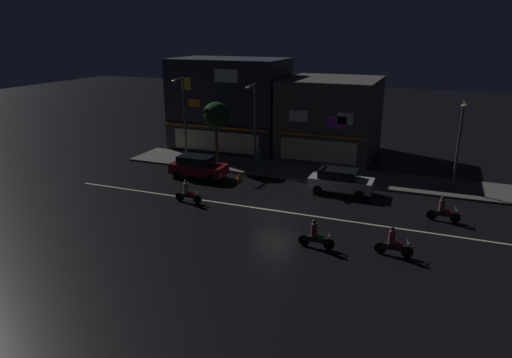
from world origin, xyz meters
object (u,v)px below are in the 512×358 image
object	(u,v)px
motorcycle_opposite_lane	(393,243)
parked_car_near_kerb	(340,181)
parked_car_trailing	(198,166)
motorcycle_following	(316,236)
motorcycle_lead	(443,211)
motorcycle_trailing_far	(188,193)
streetlamp_mid	(254,119)
streetlamp_east	(459,138)
pedestrian_on_sidewalk	(259,160)
traffic_cone	(239,175)
streetlamp_west	(183,111)

from	to	relation	value
motorcycle_opposite_lane	parked_car_near_kerb	bearing A→B (deg)	-56.66
parked_car_trailing	motorcycle_following	bearing A→B (deg)	-36.46
motorcycle_lead	motorcycle_trailing_far	bearing A→B (deg)	-169.63
parked_car_trailing	motorcycle_following	size ratio (longest dim) A/B	2.26
streetlamp_mid	streetlamp_east	xyz separation A→B (m)	(14.78, -0.00, -0.26)
motorcycle_trailing_far	motorcycle_opposite_lane	bearing A→B (deg)	168.00
pedestrian_on_sidewalk	motorcycle_opposite_lane	bearing A→B (deg)	-46.28
streetlamp_mid	motorcycle_trailing_far	world-z (taller)	streetlamp_mid
motorcycle_following	motorcycle_trailing_far	xyz separation A→B (m)	(-9.42, 3.37, 0.00)
streetlamp_east	motorcycle_following	bearing A→B (deg)	-119.40
streetlamp_east	motorcycle_following	size ratio (longest dim) A/B	3.26
motorcycle_following	streetlamp_east	bearing A→B (deg)	-126.22
parked_car_near_kerb	streetlamp_mid	bearing A→B (deg)	159.01
motorcycle_following	traffic_cone	size ratio (longest dim) A/B	3.45
motorcycle_trailing_far	streetlamp_mid	bearing A→B (deg)	-98.62
streetlamp_mid	motorcycle_following	size ratio (longest dim) A/B	3.53
streetlamp_mid	parked_car_trailing	size ratio (longest dim) A/B	1.56
streetlamp_west	motorcycle_trailing_far	size ratio (longest dim) A/B	3.62
parked_car_near_kerb	streetlamp_east	bearing A→B (deg)	21.83
streetlamp_east	motorcycle_lead	bearing A→B (deg)	-96.01
streetlamp_east	traffic_cone	distance (m)	15.59
streetlamp_west	traffic_cone	bearing A→B (deg)	-26.69
parked_car_near_kerb	motorcycle_opposite_lane	bearing A→B (deg)	-62.21
streetlamp_west	traffic_cone	xyz separation A→B (m)	(6.56, -3.30, -3.93)
streetlamp_mid	motorcycle_lead	bearing A→B (deg)	-21.51
pedestrian_on_sidewalk	parked_car_near_kerb	bearing A→B (deg)	-23.48
streetlamp_mid	parked_car_near_kerb	bearing A→B (deg)	-20.99
traffic_cone	motorcycle_opposite_lane	bearing A→B (deg)	-35.61
pedestrian_on_sidewalk	motorcycle_trailing_far	world-z (taller)	pedestrian_on_sidewalk
parked_car_trailing	motorcycle_opposite_lane	xyz separation A→B (m)	(15.17, -7.84, -0.24)
pedestrian_on_sidewalk	parked_car_trailing	bearing A→B (deg)	-141.43
motorcycle_opposite_lane	traffic_cone	world-z (taller)	motorcycle_opposite_lane
streetlamp_west	pedestrian_on_sidewalk	xyz separation A→B (m)	(7.23, -0.92, -3.26)
streetlamp_west	motorcycle_trailing_far	distance (m)	11.26
parked_car_trailing	motorcycle_following	distance (m)	14.15
parked_car_near_kerb	motorcycle_following	size ratio (longest dim) A/B	2.26
streetlamp_east	parked_car_trailing	distance (m)	18.57
streetlamp_west	motorcycle_trailing_far	world-z (taller)	streetlamp_west
streetlamp_mid	traffic_cone	size ratio (longest dim) A/B	12.19
streetlamp_west	motorcycle_following	world-z (taller)	streetlamp_west
streetlamp_mid	motorcycle_lead	xyz separation A→B (m)	(14.19, -5.59, -3.49)
pedestrian_on_sidewalk	traffic_cone	size ratio (longest dim) A/B	3.16
motorcycle_lead	motorcycle_opposite_lane	bearing A→B (deg)	-111.74
pedestrian_on_sidewalk	parked_car_near_kerb	size ratio (longest dim) A/B	0.40
streetlamp_west	pedestrian_on_sidewalk	distance (m)	7.99
traffic_cone	parked_car_near_kerb	bearing A→B (deg)	-2.67
pedestrian_on_sidewalk	parked_car_trailing	distance (m)	4.93
streetlamp_west	streetlamp_east	world-z (taller)	streetlamp_west
motorcycle_lead	parked_car_trailing	bearing A→B (deg)	172.80
parked_car_trailing	motorcycle_following	world-z (taller)	parked_car_trailing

